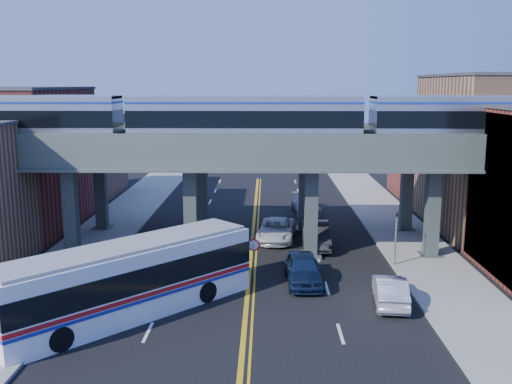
{
  "coord_description": "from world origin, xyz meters",
  "views": [
    {
      "loc": [
        1.0,
        -28.85,
        11.43
      ],
      "look_at": [
        0.39,
        6.04,
        4.8
      ],
      "focal_mm": 40.0,
      "sensor_mm": 36.0,
      "label": 1
    }
  ],
  "objects_px": {
    "transit_bus": "(129,280)",
    "car_lane_b": "(316,235)",
    "car_lane_c": "(276,230)",
    "traffic_signal": "(396,232)",
    "car_parked_curb": "(390,290)",
    "stop_sign": "(254,253)",
    "car_lane_d": "(306,205)",
    "car_lane_a": "(304,269)",
    "transit_train": "(245,119)"
  },
  "relations": [
    {
      "from": "transit_bus",
      "to": "car_lane_b",
      "type": "relative_size",
      "value": 2.19
    },
    {
      "from": "car_lane_b",
      "to": "car_lane_c",
      "type": "bearing_deg",
      "value": 148.77
    },
    {
      "from": "traffic_signal",
      "to": "car_parked_curb",
      "type": "distance_m",
      "value": 6.64
    },
    {
      "from": "stop_sign",
      "to": "traffic_signal",
      "type": "relative_size",
      "value": 0.64
    },
    {
      "from": "traffic_signal",
      "to": "car_lane_d",
      "type": "height_order",
      "value": "traffic_signal"
    },
    {
      "from": "car_lane_b",
      "to": "car_lane_a",
      "type": "bearing_deg",
      "value": -98.67
    },
    {
      "from": "car_lane_b",
      "to": "car_lane_c",
      "type": "xyz_separation_m",
      "value": [
        -2.75,
        1.76,
        -0.11
      ]
    },
    {
      "from": "transit_train",
      "to": "traffic_signal",
      "type": "relative_size",
      "value": 11.23
    },
    {
      "from": "traffic_signal",
      "to": "transit_bus",
      "type": "relative_size",
      "value": 0.35
    },
    {
      "from": "car_lane_d",
      "to": "car_lane_b",
      "type": "bearing_deg",
      "value": -94.63
    },
    {
      "from": "car_lane_b",
      "to": "car_parked_curb",
      "type": "xyz_separation_m",
      "value": [
        3.02,
        -10.62,
        -0.14
      ]
    },
    {
      "from": "transit_bus",
      "to": "car_parked_curb",
      "type": "bearing_deg",
      "value": -38.02
    },
    {
      "from": "car_lane_c",
      "to": "transit_bus",
      "type": "bearing_deg",
      "value": -111.86
    },
    {
      "from": "car_lane_b",
      "to": "transit_bus",
      "type": "bearing_deg",
      "value": -128.65
    },
    {
      "from": "stop_sign",
      "to": "car_lane_b",
      "type": "height_order",
      "value": "stop_sign"
    },
    {
      "from": "traffic_signal",
      "to": "car_lane_a",
      "type": "height_order",
      "value": "traffic_signal"
    },
    {
      "from": "car_lane_a",
      "to": "car_lane_b",
      "type": "distance_m",
      "value": 7.65
    },
    {
      "from": "transit_bus",
      "to": "traffic_signal",
      "type": "bearing_deg",
      "value": -17.31
    },
    {
      "from": "traffic_signal",
      "to": "car_parked_curb",
      "type": "bearing_deg",
      "value": -104.65
    },
    {
      "from": "car_lane_b",
      "to": "traffic_signal",
      "type": "bearing_deg",
      "value": -41.88
    },
    {
      "from": "car_lane_b",
      "to": "car_parked_curb",
      "type": "distance_m",
      "value": 11.04
    },
    {
      "from": "traffic_signal",
      "to": "car_lane_b",
      "type": "xyz_separation_m",
      "value": [
        -4.65,
        4.38,
        -1.41
      ]
    },
    {
      "from": "traffic_signal",
      "to": "car_lane_d",
      "type": "relative_size",
      "value": 0.77
    },
    {
      "from": "car_lane_a",
      "to": "car_lane_c",
      "type": "relative_size",
      "value": 0.9
    },
    {
      "from": "transit_bus",
      "to": "car_lane_a",
      "type": "bearing_deg",
      "value": -17.25
    },
    {
      "from": "stop_sign",
      "to": "car_lane_b",
      "type": "relative_size",
      "value": 0.49
    },
    {
      "from": "transit_train",
      "to": "car_parked_curb",
      "type": "relative_size",
      "value": 10.13
    },
    {
      "from": "transit_train",
      "to": "traffic_signal",
      "type": "distance_m",
      "value": 11.97
    },
    {
      "from": "car_lane_a",
      "to": "car_lane_d",
      "type": "height_order",
      "value": "car_lane_a"
    },
    {
      "from": "stop_sign",
      "to": "car_lane_d",
      "type": "distance_m",
      "value": 18.72
    },
    {
      "from": "car_lane_d",
      "to": "car_parked_curb",
      "type": "height_order",
      "value": "car_lane_d"
    },
    {
      "from": "car_lane_b",
      "to": "car_lane_d",
      "type": "bearing_deg",
      "value": 91.25
    },
    {
      "from": "stop_sign",
      "to": "car_lane_a",
      "type": "height_order",
      "value": "stop_sign"
    },
    {
      "from": "transit_bus",
      "to": "car_parked_curb",
      "type": "height_order",
      "value": "transit_bus"
    },
    {
      "from": "stop_sign",
      "to": "transit_bus",
      "type": "xyz_separation_m",
      "value": [
        -6.09,
        -4.91,
        0.05
      ]
    },
    {
      "from": "transit_bus",
      "to": "transit_train",
      "type": "bearing_deg",
      "value": 16.17
    },
    {
      "from": "car_lane_d",
      "to": "transit_bus",
      "type": "bearing_deg",
      "value": -118.64
    },
    {
      "from": "car_lane_a",
      "to": "car_lane_b",
      "type": "relative_size",
      "value": 0.94
    },
    {
      "from": "car_parked_curb",
      "to": "stop_sign",
      "type": "bearing_deg",
      "value": -17.88
    },
    {
      "from": "car_lane_a",
      "to": "traffic_signal",
      "type": "bearing_deg",
      "value": 25.61
    },
    {
      "from": "transit_bus",
      "to": "car_lane_a",
      "type": "distance_m",
      "value": 10.23
    },
    {
      "from": "car_lane_b",
      "to": "car_lane_d",
      "type": "distance_m",
      "value": 10.82
    },
    {
      "from": "car_lane_b",
      "to": "car_lane_c",
      "type": "height_order",
      "value": "car_lane_b"
    },
    {
      "from": "car_lane_d",
      "to": "car_parked_curb",
      "type": "bearing_deg",
      "value": -86.54
    },
    {
      "from": "car_lane_a",
      "to": "car_parked_curb",
      "type": "bearing_deg",
      "value": -37.53
    },
    {
      "from": "transit_train",
      "to": "car_lane_a",
      "type": "height_order",
      "value": "transit_train"
    },
    {
      "from": "car_parked_curb",
      "to": "car_lane_d",
      "type": "bearing_deg",
      "value": -75.91
    },
    {
      "from": "car_lane_a",
      "to": "car_lane_d",
      "type": "bearing_deg",
      "value": 83.59
    },
    {
      "from": "car_parked_curb",
      "to": "transit_train",
      "type": "bearing_deg",
      "value": -39.93
    },
    {
      "from": "transit_train",
      "to": "car_lane_d",
      "type": "distance_m",
      "value": 16.43
    }
  ]
}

